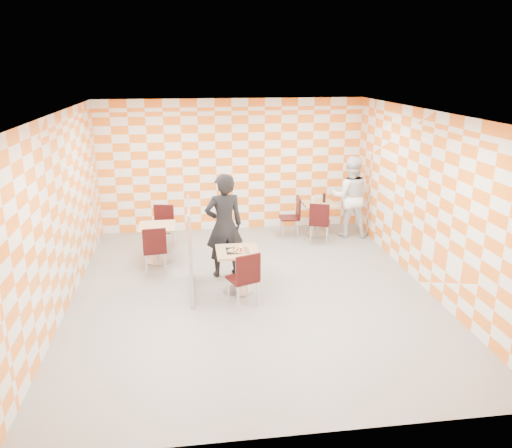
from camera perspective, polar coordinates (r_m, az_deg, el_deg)
The scene contains 15 objects.
room_shell at distance 8.60m, azimuth -0.97°, elevation 2.89°, with size 7.00×7.00×7.00m.
main_table at distance 8.42m, azimuth -2.13°, elevation -4.57°, with size 0.70×0.70×0.75m.
second_table at distance 11.29m, azimuth 7.15°, elevation 1.19°, with size 0.70×0.70×0.75m.
empty_table at distance 9.86m, azimuth -11.19°, elevation -1.50°, with size 0.70×0.70×0.75m.
chair_main_front at distance 7.89m, azimuth -1.25°, elevation -5.90°, with size 0.55×0.55×0.92m.
chair_second_front at distance 10.72m, azimuth 7.27°, elevation 0.46°, with size 0.54×0.55×0.92m.
chair_second_side at distance 11.11m, azimuth 4.31°, elevation 1.19°, with size 0.45×0.44×0.92m.
chair_empty_near at distance 9.27m, azimuth -11.50°, elevation -2.56°, with size 0.47×0.47×0.92m.
chair_empty_far at distance 10.56m, azimuth -10.56°, elevation 0.03°, with size 0.49×0.50×0.92m.
partition at distance 8.39m, azimuth -7.51°, elevation -2.76°, with size 0.08×1.38×1.55m.
man_dark at distance 8.95m, azimuth -3.67°, elevation -0.19°, with size 0.69×0.46×1.91m, color black.
man_white at distance 11.29m, azimuth 10.73°, elevation 3.09°, with size 0.88×0.69×1.81m, color white.
pizza_on_foil at distance 8.31m, azimuth -2.14°, elevation -2.97°, with size 0.40×0.40×0.04m.
sport_bottle at distance 11.26m, azimuth 6.53°, elevation 2.90°, with size 0.06×0.06×0.20m.
soda_bottle at distance 11.30m, azimuth 7.80°, elevation 2.99°, with size 0.07×0.07×0.23m.
Camera 1 is at (-0.98, -7.71, 3.72)m, focal length 35.00 mm.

